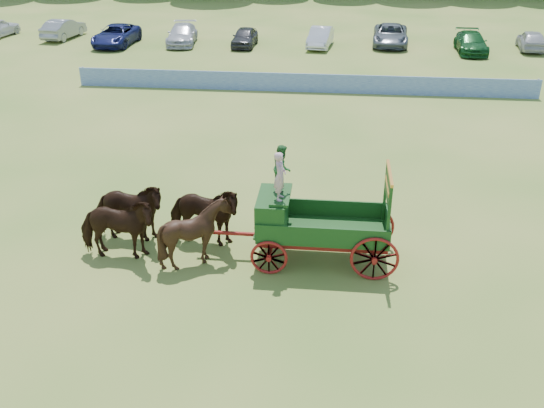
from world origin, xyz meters
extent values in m
plane|color=#9B9346|center=(0.00, 0.00, 0.00)|extent=(160.00, 160.00, 0.00)
imported|color=#321A0E|center=(-5.43, -0.41, 1.02)|extent=(2.46, 1.18, 2.04)
imported|color=#321A0E|center=(-5.43, 0.69, 1.02)|extent=(2.45, 1.16, 2.04)
imported|color=#321A0E|center=(-3.03, -0.41, 1.02)|extent=(2.14, 1.98, 2.05)
imported|color=#321A0E|center=(-3.03, 0.69, 1.02)|extent=(2.54, 1.39, 2.04)
cube|color=maroon|center=(-0.83, 0.14, 0.60)|extent=(0.12, 2.00, 0.12)
cube|color=maroon|center=(2.17, 0.14, 0.60)|extent=(0.12, 2.00, 0.12)
cube|color=maroon|center=(0.67, -0.41, 0.72)|extent=(3.80, 0.10, 0.12)
cube|color=maroon|center=(0.67, 0.69, 0.72)|extent=(3.80, 0.10, 0.12)
cube|color=maroon|center=(-1.73, 0.14, 0.75)|extent=(2.80, 0.09, 0.09)
cube|color=#194918|center=(0.67, 0.14, 1.00)|extent=(3.80, 1.80, 0.10)
cube|color=#194918|center=(0.67, -0.74, 1.30)|extent=(3.80, 0.06, 0.55)
cube|color=#194918|center=(0.67, 1.02, 1.30)|extent=(3.80, 0.06, 0.55)
cube|color=#194918|center=(2.55, 0.14, 1.30)|extent=(0.06, 1.80, 0.55)
cube|color=#194918|center=(-0.83, 0.14, 1.55)|extent=(0.85, 1.70, 1.05)
cube|color=#194918|center=(-0.58, 0.14, 2.12)|extent=(0.55, 1.50, 0.08)
cube|color=#194918|center=(-1.21, 0.14, 1.35)|extent=(0.10, 1.60, 0.65)
cube|color=#194918|center=(-1.03, 0.14, 1.05)|extent=(0.55, 1.60, 0.06)
cube|color=#194918|center=(2.47, -0.66, 1.95)|extent=(0.08, 0.08, 1.80)
cube|color=#194918|center=(2.47, 0.94, 1.95)|extent=(0.08, 0.08, 1.80)
cube|color=#194918|center=(2.47, 0.14, 2.55)|extent=(0.07, 1.75, 0.75)
cube|color=#EC933D|center=(2.47, 0.14, 2.95)|extent=(0.08, 1.80, 0.09)
cube|color=#EC933D|center=(2.43, 0.14, 2.55)|extent=(0.02, 1.30, 0.12)
torus|color=maroon|center=(-0.83, -0.81, 0.55)|extent=(1.09, 0.09, 1.09)
torus|color=maroon|center=(-0.83, 1.09, 0.55)|extent=(1.09, 0.09, 1.09)
torus|color=maroon|center=(2.17, -0.81, 0.70)|extent=(1.39, 0.09, 1.39)
torus|color=maroon|center=(2.17, 1.09, 0.70)|extent=(1.39, 0.09, 1.39)
imported|color=#D5A3B0|center=(-0.58, -0.21, 2.87)|extent=(0.34, 0.52, 1.42)
imported|color=#235F29|center=(-0.58, 0.49, 2.84)|extent=(0.51, 0.66, 1.36)
cube|color=#1C3F9B|center=(-1.00, 18.00, 0.53)|extent=(26.00, 0.08, 1.05)
imported|color=gray|center=(-20.49, 30.88, 0.75)|extent=(2.09, 4.68, 1.49)
imported|color=navy|center=(-15.56, 28.90, 0.74)|extent=(2.58, 5.37, 1.47)
imported|color=silver|center=(-10.76, 29.77, 0.71)|extent=(2.55, 5.12, 1.43)
imported|color=#333338|center=(-5.97, 29.51, 0.68)|extent=(1.73, 4.03, 1.36)
imported|color=silver|center=(-0.39, 29.83, 0.71)|extent=(1.98, 4.43, 1.41)
imported|color=slate|center=(4.79, 31.05, 0.75)|extent=(2.86, 5.58, 1.51)
imported|color=#144C1E|center=(10.32, 29.17, 0.69)|extent=(2.03, 4.80, 1.38)
imported|color=#B2B2B7|center=(14.80, 30.42, 0.71)|extent=(2.18, 4.35, 1.42)
camera|label=1|loc=(0.81, -15.58, 9.77)|focal=40.00mm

